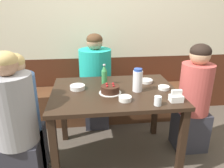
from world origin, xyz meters
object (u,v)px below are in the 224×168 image
birthday_cake (110,89)px  soju_bottle (104,75)px  water_pitcher (138,80)px  person_pale_blue_shirt (96,82)px  person_teal_shirt (22,120)px  person_dark_striped (16,126)px  bowl_sauce_shallow (125,99)px  bowl_rice_small (164,88)px  person_grey_tee (194,101)px  bowl_side_dish (146,81)px  napkin_holder (176,97)px  bowl_soup_white (77,87)px  bench_seat (107,104)px  glass_water_tall (158,101)px

birthday_cake → soju_bottle: 0.24m
water_pitcher → person_pale_blue_shirt: size_ratio=0.18×
soju_bottle → person_teal_shirt: (-0.78, -0.26, -0.32)m
birthday_cake → person_dark_striped: size_ratio=0.17×
birthday_cake → person_teal_shirt: size_ratio=0.18×
person_teal_shirt → person_pale_blue_shirt: 1.06m
bowl_sauce_shallow → person_pale_blue_shirt: bearing=102.8°
bowl_rice_small → person_dark_striped: size_ratio=0.09×
person_teal_shirt → person_pale_blue_shirt: size_ratio=0.96×
bowl_sauce_shallow → person_teal_shirt: (-0.92, 0.14, -0.23)m
water_pitcher → person_grey_tee: bearing=9.4°
water_pitcher → bowl_side_dish: (0.15, 0.22, -0.09)m
napkin_holder → bowl_sauce_shallow: 0.43m
bowl_side_dish → person_dark_striped: person_dark_striped is taller
bowl_soup_white → water_pitcher: bearing=-11.3°
soju_bottle → napkin_holder: size_ratio=1.98×
bowl_side_dish → person_pale_blue_shirt: (-0.51, 0.51, -0.17)m
person_pale_blue_shirt → person_dark_striped: 1.19m
bench_seat → person_dark_striped: bearing=-128.2°
person_teal_shirt → person_dark_striped: person_dark_striped is taller
bowl_side_dish → person_grey_tee: person_grey_tee is taller
napkin_holder → person_teal_shirt: bearing=171.2°
birthday_cake → bowl_rice_small: (0.53, 0.03, -0.02)m
water_pitcher → bowl_side_dish: bearing=56.1°
birthday_cake → bowl_soup_white: 0.33m
bench_seat → bowl_soup_white: bearing=-115.4°
bowl_soup_white → bowl_rice_small: bearing=-6.9°
water_pitcher → soju_bottle: water_pitcher is taller
napkin_holder → bowl_side_dish: napkin_holder is taller
bench_seat → napkin_holder: size_ratio=20.49×
bowl_sauce_shallow → person_grey_tee: person_grey_tee is taller
bowl_rice_small → person_dark_striped: bearing=-169.7°
glass_water_tall → birthday_cake: bearing=140.0°
soju_bottle → glass_water_tall: soju_bottle is taller
birthday_cake → person_grey_tee: person_grey_tee is taller
bowl_rice_small → bowl_sauce_shallow: size_ratio=0.98×
bowl_side_dish → person_teal_shirt: size_ratio=0.11×
glass_water_tall → person_grey_tee: 0.74m
bowl_sauce_shallow → glass_water_tall: (0.25, -0.12, 0.02)m
soju_bottle → bowl_rice_small: 0.60m
bowl_side_dish → glass_water_tall: size_ratio=1.71×
bench_seat → napkin_holder: bearing=-66.6°
bowl_sauce_shallow → soju_bottle: bearing=109.4°
bench_seat → person_grey_tee: 1.20m
bowl_soup_white → bowl_sauce_shallow: bearing=-37.4°
bench_seat → birthday_cake: birthday_cake is taller
person_teal_shirt → bowl_side_dish: bearing=12.9°
bowl_soup_white → glass_water_tall: size_ratio=1.86×
birthday_cake → person_grey_tee: size_ratio=0.18×
water_pitcher → person_teal_shirt: person_teal_shirt is taller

